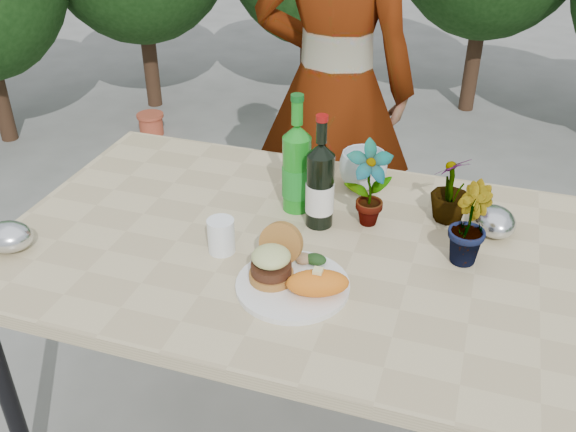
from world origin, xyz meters
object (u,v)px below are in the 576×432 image
(dinner_plate, at_px, (293,285))
(wine_bottle, at_px, (320,186))
(patio_table, at_px, (297,259))
(person, at_px, (334,89))

(dinner_plate, distance_m, wine_bottle, 0.32)
(patio_table, height_order, dinner_plate, dinner_plate)
(dinner_plate, relative_size, person, 0.16)
(patio_table, xyz_separation_m, wine_bottle, (0.03, 0.11, 0.18))
(dinner_plate, xyz_separation_m, person, (-0.18, 1.08, 0.10))
(dinner_plate, bearing_deg, patio_table, 104.28)
(wine_bottle, bearing_deg, patio_table, -90.10)
(patio_table, relative_size, wine_bottle, 4.85)
(patio_table, relative_size, dinner_plate, 5.71)
(patio_table, bearing_deg, person, 98.51)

